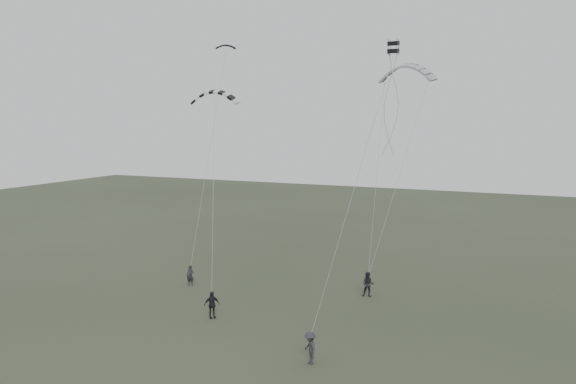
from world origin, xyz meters
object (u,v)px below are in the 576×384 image
at_px(flyer_center, 212,305).
at_px(kite_dark_small, 226,45).
at_px(kite_striped, 214,92).
at_px(flyer_far, 310,348).
at_px(kite_pale_large, 407,66).
at_px(kite_box, 393,47).
at_px(flyer_right, 368,284).
at_px(flyer_left, 190,276).

distance_m(flyer_center, kite_dark_small, 21.50).
bearing_deg(flyer_center, kite_striped, 69.34).
xyz_separation_m(flyer_far, kite_pale_large, (0.48, 18.21, 15.19)).
bearing_deg(kite_box, flyer_far, -98.98).
distance_m(flyer_far, kite_pale_large, 23.71).
relative_size(flyer_right, kite_pale_large, 0.39).
bearing_deg(flyer_center, flyer_far, -72.60).
height_order(flyer_right, kite_dark_small, kite_dark_small).
relative_size(flyer_right, kite_striped, 0.53).
height_order(kite_dark_small, kite_striped, kite_dark_small).
bearing_deg(flyer_left, kite_box, -9.79).
relative_size(flyer_center, flyer_far, 1.02).
height_order(flyer_left, flyer_center, flyer_center).
bearing_deg(flyer_far, flyer_right, 139.16).
bearing_deg(flyer_right, flyer_left, -176.66).
bearing_deg(kite_pale_large, flyer_far, -80.42).
relative_size(flyer_center, kite_dark_small, 1.02).
bearing_deg(flyer_center, kite_box, -18.52).
bearing_deg(kite_striped, kite_dark_small, 96.99).
relative_size(flyer_left, flyer_far, 0.92).
relative_size(flyer_left, kite_box, 2.15).
distance_m(flyer_center, flyer_far, 8.66).
relative_size(flyer_left, kite_dark_small, 0.92).
height_order(flyer_center, kite_striped, kite_striped).
bearing_deg(flyer_far, flyer_center, -157.33).
bearing_deg(flyer_left, flyer_far, -44.81).
xyz_separation_m(flyer_left, kite_pale_large, (13.34, 9.38, 15.26)).
height_order(flyer_right, flyer_center, flyer_right).
height_order(flyer_left, flyer_right, flyer_right).
xyz_separation_m(flyer_right, kite_box, (1.98, -2.56, 15.37)).
bearing_deg(flyer_right, kite_pale_large, 74.31).
relative_size(kite_dark_small, kite_box, 2.33).
bearing_deg(flyer_left, flyer_center, -56.36).
bearing_deg(kite_striped, flyer_left, 149.55).
xyz_separation_m(flyer_center, kite_box, (9.52, 5.32, 15.40)).
distance_m(flyer_right, kite_box, 15.71).
height_order(flyer_center, kite_pale_large, kite_pale_large).
relative_size(flyer_right, kite_dark_small, 1.06).
relative_size(flyer_left, flyer_center, 0.90).
distance_m(flyer_left, flyer_center, 7.20).
bearing_deg(flyer_left, kite_pale_large, 24.76).
distance_m(flyer_center, kite_pale_large, 22.63).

